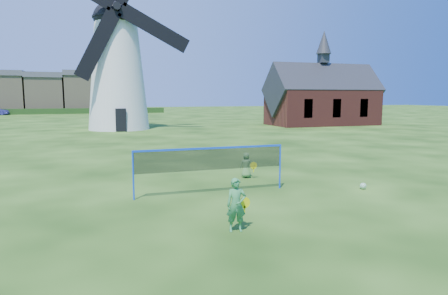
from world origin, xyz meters
name	(u,v)px	position (x,y,z in m)	size (l,w,h in m)	color
ground	(223,195)	(0.00, 0.00, 0.00)	(220.00, 220.00, 0.00)	black
windmill	(117,66)	(-1.66, 27.69, 6.06)	(13.21, 5.76, 17.72)	white
chapel	(322,99)	(20.49, 26.98, 2.93)	(12.30, 5.96, 10.40)	maroon
badminton_net	(211,160)	(-0.30, 0.33, 1.14)	(5.05, 0.05, 1.55)	blue
player_girl	(236,205)	(-0.75, -3.35, 0.64)	(0.68, 0.38, 1.29)	#358649
player_boy	(246,165)	(1.74, 2.38, 0.50)	(0.64, 0.45, 1.00)	#528841
play_ball	(363,186)	(4.89, -0.69, 0.11)	(0.22, 0.22, 0.22)	green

